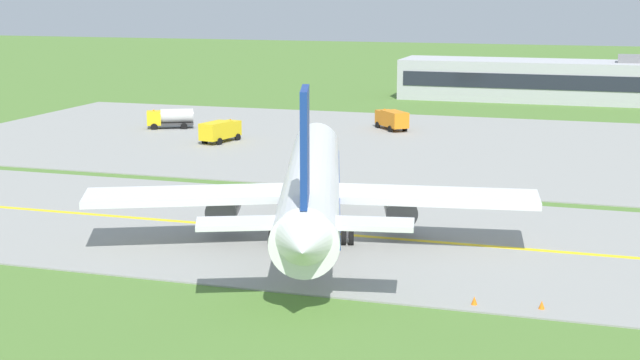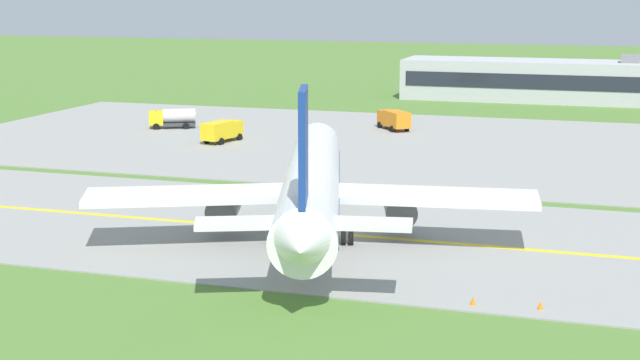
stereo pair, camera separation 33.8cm
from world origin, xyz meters
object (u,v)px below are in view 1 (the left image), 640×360
at_px(service_truck_catering, 220,130).
at_px(service_truck_pushback, 170,117).
at_px(service_truck_fuel, 392,119).
at_px(airplane_lead, 312,185).

xyz_separation_m(service_truck_catering, service_truck_pushback, (-10.76, 8.43, 0.00)).
bearing_deg(service_truck_catering, service_truck_pushback, 141.93).
relative_size(service_truck_catering, service_truck_pushback, 1.00).
bearing_deg(service_truck_fuel, airplane_lead, -83.10).
xyz_separation_m(airplane_lead, service_truck_pushback, (-34.63, 46.92, -2.60)).
xyz_separation_m(service_truck_fuel, service_truck_pushback, (-28.05, -7.38, 0.00)).
bearing_deg(service_truck_pushback, service_truck_catering, -38.07).
height_order(service_truck_fuel, service_truck_catering, same).
bearing_deg(airplane_lead, service_truck_pushback, 126.43).
distance_m(service_truck_fuel, service_truck_catering, 23.43).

